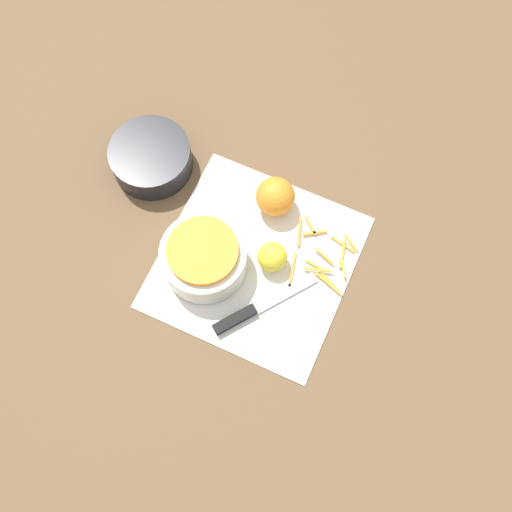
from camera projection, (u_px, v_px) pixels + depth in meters
The scene contains 8 objects.
ground_plane at pixel (256, 262), 1.18m from camera, with size 4.00×4.00×0.00m, color brown.
cutting_board at pixel (256, 262), 1.17m from camera, with size 0.37×0.36×0.01m.
bowl_speckled at pixel (204, 257), 1.13m from camera, with size 0.16×0.16×0.08m.
bowl_dark at pixel (151, 158), 1.22m from camera, with size 0.17×0.17×0.06m.
knife at pixel (247, 313), 1.13m from camera, with size 0.19×0.15×0.02m.
orange_left at pixel (275, 197), 1.18m from camera, with size 0.08×0.08×0.08m.
lemon at pixel (272, 257), 1.14m from camera, with size 0.06×0.06×0.06m.
peel_pile at pixel (322, 256), 1.17m from camera, with size 0.15×0.14×0.01m.
Camera 1 is at (-0.35, -0.16, 1.11)m, focal length 42.00 mm.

